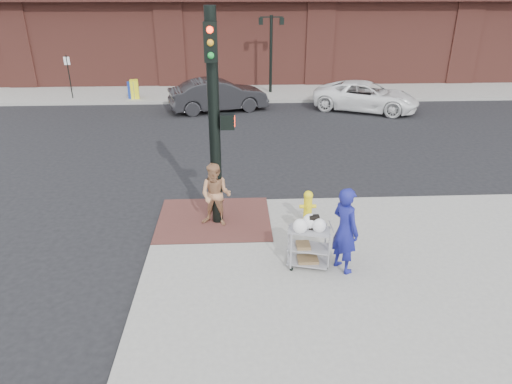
{
  "coord_description": "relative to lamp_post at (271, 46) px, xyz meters",
  "views": [
    {
      "loc": [
        -0.05,
        -9.32,
        5.49
      ],
      "look_at": [
        0.41,
        0.07,
        1.25
      ],
      "focal_mm": 32.0,
      "sensor_mm": 36.0,
      "label": 1
    }
  ],
  "objects": [
    {
      "name": "sidewalk_far",
      "position": [
        10.5,
        16.0,
        -2.54
      ],
      "size": [
        65.0,
        36.0,
        0.15
      ],
      "primitive_type": "cube",
      "color": "gray",
      "rests_on": "ground"
    },
    {
      "name": "brick_curb_ramp",
      "position": [
        -2.6,
        -15.1,
        -2.46
      ],
      "size": [
        2.8,
        2.4,
        0.01
      ],
      "primitive_type": "cube",
      "color": "#4F2925",
      "rests_on": "sidewalk_near"
    },
    {
      "name": "traffic_signal_pole",
      "position": [
        -2.48,
        -15.23,
        0.21
      ],
      "size": [
        0.61,
        0.51,
        5.0
      ],
      "color": "black",
      "rests_on": "sidewalk_near"
    },
    {
      "name": "lamp_post",
      "position": [
        0.0,
        0.0,
        0.0
      ],
      "size": [
        1.32,
        0.22,
        4.0
      ],
      "color": "black",
      "rests_on": "sidewalk_far"
    },
    {
      "name": "newsbox_yellow",
      "position": [
        -7.18,
        -1.3,
        -1.98
      ],
      "size": [
        0.46,
        0.43,
        0.97
      ],
      "primitive_type": "cube",
      "rotation": [
        0.0,
        0.0,
        0.15
      ],
      "color": "yellow",
      "rests_on": "sidewalk_far"
    },
    {
      "name": "sedan_dark",
      "position": [
        -2.78,
        -3.49,
        -1.85
      ],
      "size": [
        4.9,
        2.77,
        1.53
      ],
      "primitive_type": "imported",
      "rotation": [
        0.0,
        0.0,
        1.83
      ],
      "color": "black",
      "rests_on": "ground"
    },
    {
      "name": "parking_sign",
      "position": [
        -10.5,
        -1.0,
        -1.37
      ],
      "size": [
        0.05,
        0.05,
        2.2
      ],
      "primitive_type": "cylinder",
      "color": "black",
      "rests_on": "sidewalk_far"
    },
    {
      "name": "fire_hydrant",
      "position": [
        -0.3,
        -15.42,
        -2.02
      ],
      "size": [
        0.41,
        0.29,
        0.87
      ],
      "color": "yellow",
      "rests_on": "sidewalk_near"
    },
    {
      "name": "utility_cart",
      "position": [
        -0.57,
        -17.29,
        -1.95
      ],
      "size": [
        0.92,
        0.66,
        1.15
      ],
      "color": "gray",
      "rests_on": "sidewalk_near"
    },
    {
      "name": "woman_blue",
      "position": [
        0.12,
        -17.44,
        -1.56
      ],
      "size": [
        0.71,
        0.79,
        1.82
      ],
      "primitive_type": "imported",
      "rotation": [
        0.0,
        0.0,
        2.09
      ],
      "color": "navy",
      "rests_on": "sidewalk_near"
    },
    {
      "name": "ground",
      "position": [
        -2.0,
        -16.0,
        -2.62
      ],
      "size": [
        220.0,
        220.0,
        0.0
      ],
      "primitive_type": "plane",
      "color": "black",
      "rests_on": "ground"
    },
    {
      "name": "newsbox_blue",
      "position": [
        -7.29,
        -1.26,
        -2.02
      ],
      "size": [
        0.47,
        0.45,
        0.89
      ],
      "primitive_type": "cube",
      "rotation": [
        0.0,
        0.0,
        -0.38
      ],
      "color": "#173097",
      "rests_on": "sidewalk_far"
    },
    {
      "name": "minivan_white",
      "position": [
        4.31,
        -3.77,
        -1.93
      ],
      "size": [
        5.41,
        4.13,
        1.37
      ],
      "primitive_type": "imported",
      "rotation": [
        0.0,
        0.0,
        1.14
      ],
      "color": "white",
      "rests_on": "ground"
    },
    {
      "name": "pedestrian_tan",
      "position": [
        -2.52,
        -15.37,
        -1.68
      ],
      "size": [
        0.9,
        0.78,
        1.58
      ],
      "primitive_type": "imported",
      "rotation": [
        0.0,
        0.0,
        -0.27
      ],
      "color": "#A5724E",
      "rests_on": "sidewalk_near"
    }
  ]
}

